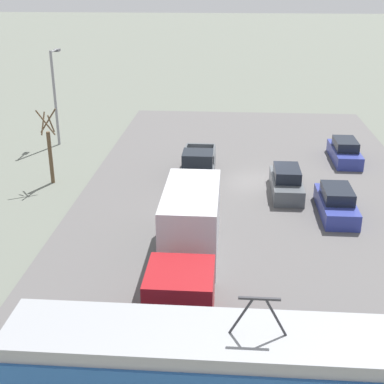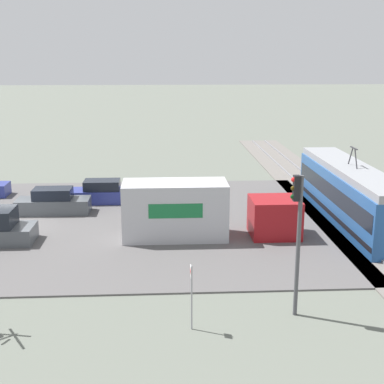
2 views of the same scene
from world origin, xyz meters
TOP-DOWN VIEW (x-y plane):
  - ground_plane at (0.00, 0.00)m, footprint 320.00×320.00m
  - road_surface at (0.00, 0.00)m, footprint 20.56×37.06m
  - light_rail_tram at (0.55, 19.78)m, footprint 13.76×2.55m
  - box_truck at (3.13, 10.50)m, footprint 2.53×9.62m
  - pickup_truck at (3.43, -0.87)m, footprint 2.07×5.22m
  - sedan_car_0 at (-4.42, 4.41)m, footprint 1.77×4.60m
  - sedan_car_1 at (-1.98, 1.59)m, footprint 1.72×4.57m
  - sedan_car_2 at (-6.59, -4.83)m, footprint 1.72×4.66m
  - street_tree at (12.56, 0.75)m, footprint 1.12×0.93m
  - street_lamp_near_crossing at (14.66, -7.56)m, footprint 0.36×1.95m

SIDE VIEW (x-z plane):
  - ground_plane at x=0.00m, z-range 0.00..0.00m
  - road_surface at x=0.00m, z-range 0.00..0.08m
  - sedan_car_2 at x=-6.59m, z-range -0.05..1.46m
  - sedan_car_0 at x=-4.42m, z-range -0.05..1.47m
  - sedan_car_1 at x=-1.98m, z-range -0.06..1.54m
  - pickup_truck at x=3.43m, z-range -0.15..1.70m
  - box_truck at x=3.13m, z-range -0.04..3.05m
  - light_rail_tram at x=0.55m, z-range -0.53..3.91m
  - street_tree at x=12.56m, z-range -0.21..4.52m
  - street_lamp_near_crossing at x=14.66m, z-range 0.61..7.72m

